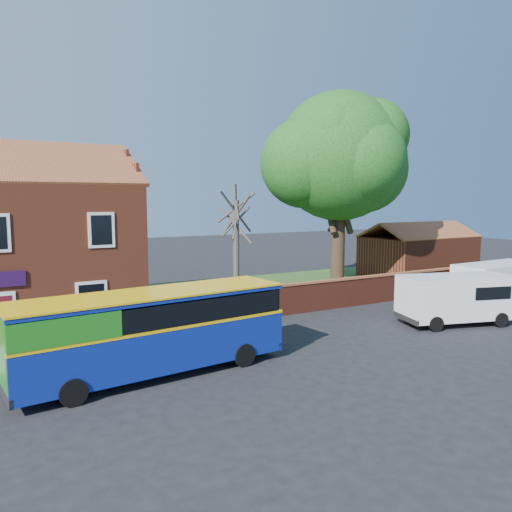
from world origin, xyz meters
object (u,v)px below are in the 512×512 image
van_far (497,282)px  van_near (457,297)px  large_tree (338,161)px  bus (144,329)px

van_far → van_near: bearing=-164.5°
van_near → large_tree: (1.21, 10.48, 7.04)m
bus → van_far: bus is taller
bus → large_tree: bearing=26.2°
large_tree → bus: bearing=-148.0°
van_near → bus: bearing=-165.1°
van_near → van_far: van_far is taller
van_far → large_tree: (-4.29, 8.79, 7.02)m
bus → van_near: size_ratio=1.67×
bus → large_tree: 20.17m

